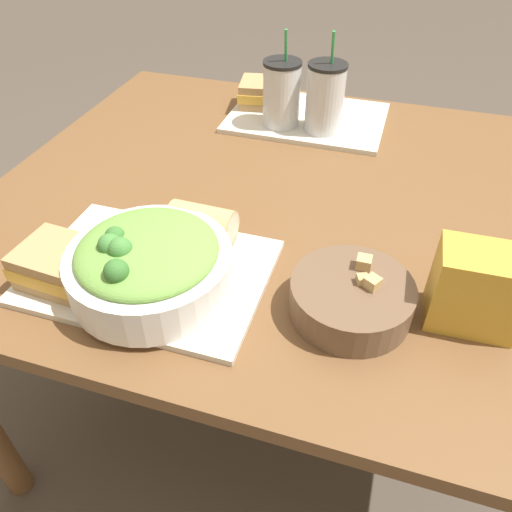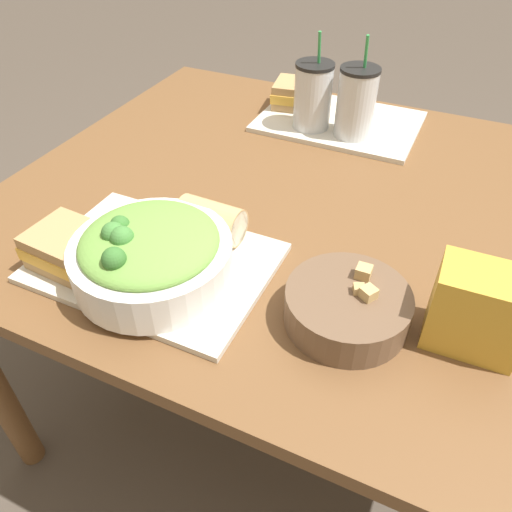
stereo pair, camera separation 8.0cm
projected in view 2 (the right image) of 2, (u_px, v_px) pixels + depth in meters
name	position (u px, v px, depth m)	size (l,w,h in m)	color
ground_plane	(294.00, 394.00, 1.51)	(12.00, 12.00, 0.00)	#4C4238
dining_table	(309.00, 229.00, 1.10)	(1.27, 1.08, 0.71)	brown
tray_near	(155.00, 263.00, 0.88)	(0.40, 0.29, 0.01)	beige
tray_far	(339.00, 122.00, 1.30)	(0.40, 0.29, 0.01)	beige
salad_bowl	(151.00, 254.00, 0.81)	(0.27, 0.27, 0.11)	white
soup_bowl	(347.00, 306.00, 0.76)	(0.19, 0.19, 0.08)	brown
sandwich_near	(71.00, 248.00, 0.85)	(0.15, 0.12, 0.06)	tan
baguette_near	(212.00, 221.00, 0.90)	(0.12, 0.07, 0.07)	tan
sandwich_far	(301.00, 94.00, 1.34)	(0.16, 0.13, 0.06)	tan
drink_cup_dark	(313.00, 98.00, 1.22)	(0.09, 0.09, 0.23)	silver
drink_cup_red	(356.00, 105.00, 1.18)	(0.09, 0.09, 0.24)	silver
chip_bag	(478.00, 310.00, 0.71)	(0.13, 0.09, 0.13)	gold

